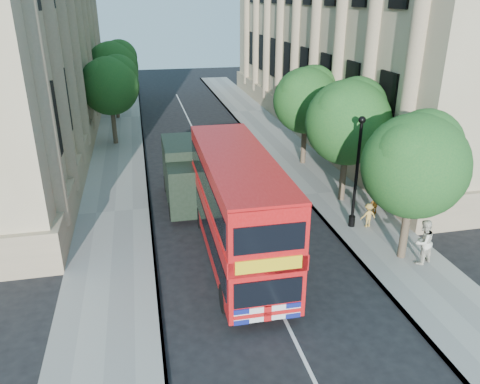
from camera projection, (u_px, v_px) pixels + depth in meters
ground at (287, 325)px, 15.28m from camera, size 120.00×120.00×0.00m
pavement_right at (332, 193)px, 25.41m from camera, size 3.50×80.00×0.12m
pavement_left at (115, 212)px, 23.14m from camera, size 3.50×80.00×0.12m
building_right at (368, 10)px, 36.16m from camera, size 12.00×38.00×18.00m
tree_right_near at (416, 160)px, 17.53m from camera, size 4.00×4.00×6.08m
tree_right_mid at (349, 118)px, 22.86m from camera, size 4.20×4.20×6.37m
tree_right_far at (307, 97)px, 28.32m from camera, size 4.00×4.00×6.15m
tree_left_far at (110, 83)px, 32.25m from camera, size 4.00×4.00×6.30m
tree_left_back at (113, 64)px, 39.36m from camera, size 4.20×4.20×6.65m
lamp_post at (356, 178)px, 20.71m from camera, size 0.32×0.32×5.16m
double_decker_bus at (238, 205)px, 18.24m from camera, size 2.61×9.42×4.34m
box_van at (188, 176)px, 23.67m from camera, size 2.26×5.45×3.11m
police_constable at (258, 290)px, 15.72m from camera, size 0.63×0.45×1.61m
woman_pedestrian at (423, 242)px, 18.30m from camera, size 1.09×0.98×1.85m
child_a at (375, 205)px, 22.60m from camera, size 0.61×0.32×0.99m
child_b at (368, 215)px, 21.36m from camera, size 0.76×0.46×1.14m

